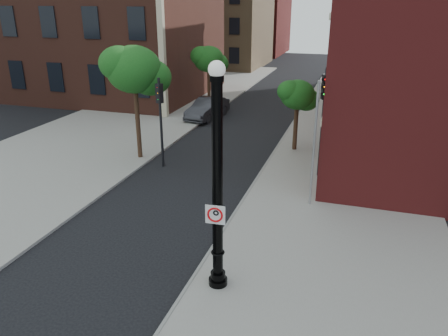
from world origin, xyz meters
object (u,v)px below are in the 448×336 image
(lamppost, at_px, (217,194))
(parked_car, at_px, (207,108))
(no_parking_sign, at_px, (215,215))
(traffic_signal_right, at_px, (324,106))
(traffic_signal_left, at_px, (160,108))

(lamppost, relative_size, parked_car, 1.51)
(no_parking_sign, bearing_deg, lamppost, 82.09)
(lamppost, distance_m, no_parking_sign, 0.59)
(parked_car, xyz_separation_m, traffic_signal_right, (8.89, -8.91, 2.82))
(lamppost, distance_m, traffic_signal_left, 10.56)
(lamppost, distance_m, parked_car, 19.98)
(parked_car, relative_size, traffic_signal_left, 0.97)
(lamppost, bearing_deg, parked_car, 110.60)
(parked_car, bearing_deg, no_parking_sign, -62.11)
(traffic_signal_left, relative_size, traffic_signal_right, 0.86)
(lamppost, relative_size, traffic_signal_left, 1.47)
(traffic_signal_left, bearing_deg, traffic_signal_right, 19.38)
(no_parking_sign, height_order, traffic_signal_left, traffic_signal_left)
(lamppost, relative_size, no_parking_sign, 11.74)
(parked_car, distance_m, traffic_signal_left, 10.14)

